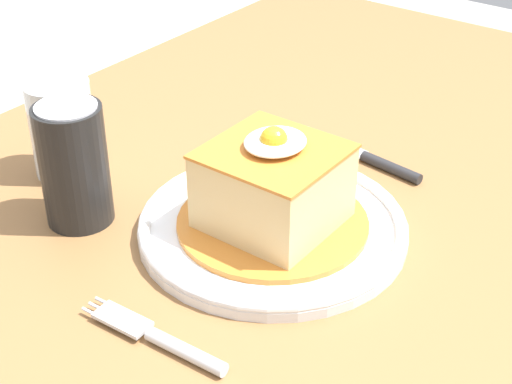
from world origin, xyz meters
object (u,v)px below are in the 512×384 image
Objects in this scene: fork at (165,341)px; drinking_glass at (63,135)px; main_plate at (273,226)px; knife at (373,160)px; soda_can at (74,165)px.

drinking_glass is at bearing 62.64° from fork.
drinking_glass reaches higher than main_plate.
knife is 1.58× the size of drinking_glass.
knife is at bearing 1.71° from fork.
soda_can reaches higher than knife.
main_plate is 0.25m from drinking_glass.
knife is at bearing -4.04° from main_plate.
fork is 0.85× the size of knife.
fork is 1.14× the size of soda_can.
knife is at bearing -50.90° from drinking_glass.
main_plate is 2.47× the size of drinking_glass.
main_plate is at bearing 175.96° from knife.
fork is 0.35m from knife.
knife is at bearing -34.10° from soda_can.
drinking_glass is at bearing 98.62° from main_plate.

